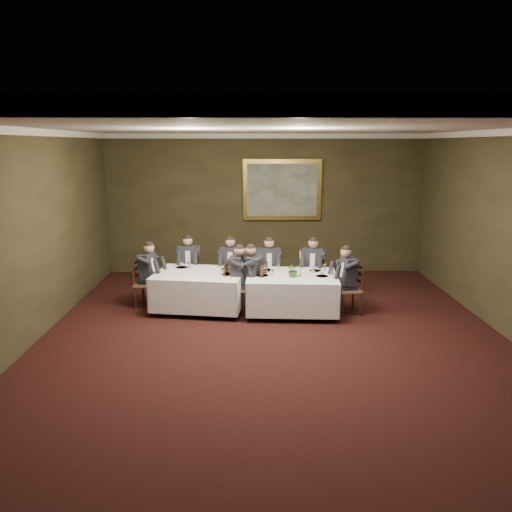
{
  "coord_description": "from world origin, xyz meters",
  "views": [
    {
      "loc": [
        -0.41,
        -7.61,
        3.25
      ],
      "look_at": [
        -0.28,
        1.72,
        1.15
      ],
      "focal_mm": 35.0,
      "sensor_mm": 36.0,
      "label": 1
    }
  ],
  "objects_px": {
    "chair_main_endright": "(349,299)",
    "diner_sec_endleft": "(147,283)",
    "table_second": "(200,288)",
    "diner_main_backleft": "(269,275)",
    "diner_main_backright": "(313,276)",
    "chair_sec_backleft": "(189,283)",
    "chair_sec_endleft": "(147,293)",
    "chair_main_endleft": "(235,298)",
    "diner_sec_backleft": "(189,273)",
    "painting": "(282,190)",
    "chair_sec_backright": "(232,284)",
    "chair_sec_endright": "(255,298)",
    "chair_main_backleft": "(269,286)",
    "centerpiece": "(293,269)",
    "diner_sec_endright": "(255,287)",
    "chair_main_backright": "(313,286)",
    "diner_main_endleft": "(236,287)",
    "candlestick": "(300,266)",
    "table_main": "(292,291)",
    "diner_main_endright": "(348,288)"
  },
  "relations": [
    {
      "from": "diner_main_backleft",
      "to": "centerpiece",
      "type": "relative_size",
      "value": 4.44
    },
    {
      "from": "chair_main_endright",
      "to": "chair_main_backleft",
      "type": "bearing_deg",
      "value": 46.62
    },
    {
      "from": "diner_sec_endleft",
      "to": "chair_sec_backleft",
      "type": "bearing_deg",
      "value": 148.22
    },
    {
      "from": "diner_main_endright",
      "to": "diner_sec_endright",
      "type": "height_order",
      "value": "same"
    },
    {
      "from": "diner_sec_endleft",
      "to": "chair_sec_backright",
      "type": "bearing_deg",
      "value": 122.86
    },
    {
      "from": "chair_main_backright",
      "to": "chair_sec_endright",
      "type": "xyz_separation_m",
      "value": [
        -1.24,
        -0.83,
        0.0
      ]
    },
    {
      "from": "table_second",
      "to": "centerpiece",
      "type": "distance_m",
      "value": 1.92
    },
    {
      "from": "diner_main_endright",
      "to": "candlestick",
      "type": "relative_size",
      "value": 2.63
    },
    {
      "from": "chair_main_endleft",
      "to": "chair_main_backright",
      "type": "bearing_deg",
      "value": 122.58
    },
    {
      "from": "chair_main_backleft",
      "to": "chair_sec_backleft",
      "type": "xyz_separation_m",
      "value": [
        -1.73,
        0.25,
        0.0
      ]
    },
    {
      "from": "diner_main_endleft",
      "to": "centerpiece",
      "type": "distance_m",
      "value": 1.2
    },
    {
      "from": "diner_main_backleft",
      "to": "chair_main_endleft",
      "type": "relative_size",
      "value": 1.35
    },
    {
      "from": "diner_sec_endright",
      "to": "diner_main_backleft",
      "type": "bearing_deg",
      "value": -0.56
    },
    {
      "from": "table_second",
      "to": "painting",
      "type": "bearing_deg",
      "value": 58.64
    },
    {
      "from": "chair_sec_endleft",
      "to": "diner_sec_endleft",
      "type": "relative_size",
      "value": 0.74
    },
    {
      "from": "chair_main_endright",
      "to": "centerpiece",
      "type": "xyz_separation_m",
      "value": [
        -1.1,
        -0.07,
        0.63
      ]
    },
    {
      "from": "table_main",
      "to": "chair_main_backleft",
      "type": "xyz_separation_m",
      "value": [
        -0.42,
        0.93,
        -0.17
      ]
    },
    {
      "from": "table_second",
      "to": "diner_sec_endright",
      "type": "xyz_separation_m",
      "value": [
        1.09,
        -0.17,
        0.06
      ]
    },
    {
      "from": "table_main",
      "to": "chair_main_backleft",
      "type": "bearing_deg",
      "value": 114.31
    },
    {
      "from": "table_second",
      "to": "chair_sec_endright",
      "type": "height_order",
      "value": "chair_sec_endright"
    },
    {
      "from": "diner_main_backleft",
      "to": "chair_sec_backleft",
      "type": "height_order",
      "value": "diner_main_backleft"
    },
    {
      "from": "chair_sec_endleft",
      "to": "diner_sec_endleft",
      "type": "height_order",
      "value": "diner_sec_endleft"
    },
    {
      "from": "table_main",
      "to": "chair_main_endright",
      "type": "relative_size",
      "value": 1.83
    },
    {
      "from": "table_second",
      "to": "chair_main_backleft",
      "type": "xyz_separation_m",
      "value": [
        1.4,
        0.71,
        -0.17
      ]
    },
    {
      "from": "diner_main_backright",
      "to": "diner_sec_endleft",
      "type": "height_order",
      "value": "same"
    },
    {
      "from": "chair_main_backright",
      "to": "diner_sec_endleft",
      "type": "bearing_deg",
      "value": 23.77
    },
    {
      "from": "chair_sec_backleft",
      "to": "chair_sec_endleft",
      "type": "xyz_separation_m",
      "value": [
        -0.77,
        -0.79,
        0.0
      ]
    },
    {
      "from": "diner_main_backright",
      "to": "diner_sec_endright",
      "type": "relative_size",
      "value": 1.0
    },
    {
      "from": "chair_main_endright",
      "to": "table_second",
      "type": "bearing_deg",
      "value": 74.1
    },
    {
      "from": "diner_sec_endright",
      "to": "centerpiece",
      "type": "distance_m",
      "value": 0.86
    },
    {
      "from": "chair_main_backleft",
      "to": "chair_sec_endleft",
      "type": "distance_m",
      "value": 2.55
    },
    {
      "from": "diner_main_backleft",
      "to": "diner_main_endright",
      "type": "bearing_deg",
      "value": 145.14
    },
    {
      "from": "table_second",
      "to": "diner_main_backleft",
      "type": "xyz_separation_m",
      "value": [
        1.4,
        0.7,
        0.06
      ]
    },
    {
      "from": "centerpiece",
      "to": "diner_main_backleft",
      "type": "bearing_deg",
      "value": 112.36
    },
    {
      "from": "chair_sec_backleft",
      "to": "candlestick",
      "type": "height_order",
      "value": "candlestick"
    },
    {
      "from": "chair_main_backright",
      "to": "chair_sec_backright",
      "type": "relative_size",
      "value": 1.0
    },
    {
      "from": "chair_sec_backright",
      "to": "chair_sec_endright",
      "type": "bearing_deg",
      "value": 125.94
    },
    {
      "from": "chair_main_endleft",
      "to": "chair_main_endright",
      "type": "xyz_separation_m",
      "value": [
        2.22,
        -0.13,
        0.0
      ]
    },
    {
      "from": "chair_main_backleft",
      "to": "diner_sec_endleft",
      "type": "bearing_deg",
      "value": 10.37
    },
    {
      "from": "chair_main_backright",
      "to": "painting",
      "type": "relative_size",
      "value": 0.51
    },
    {
      "from": "chair_main_endright",
      "to": "diner_sec_backleft",
      "type": "xyz_separation_m",
      "value": [
        -3.26,
        1.23,
        0.23
      ]
    },
    {
      "from": "diner_sec_backleft",
      "to": "painting",
      "type": "xyz_separation_m",
      "value": [
        2.15,
        2.03,
        1.61
      ]
    },
    {
      "from": "chair_main_endright",
      "to": "diner_sec_endleft",
      "type": "xyz_separation_m",
      "value": [
        -4.01,
        0.45,
        0.23
      ]
    },
    {
      "from": "chair_sec_endleft",
      "to": "diner_sec_backleft",
      "type": "bearing_deg",
      "value": 147.27
    },
    {
      "from": "table_main",
      "to": "candlestick",
      "type": "height_order",
      "value": "candlestick"
    },
    {
      "from": "chair_sec_backleft",
      "to": "chair_sec_endleft",
      "type": "distance_m",
      "value": 1.1
    },
    {
      "from": "diner_main_backright",
      "to": "chair_sec_backleft",
      "type": "distance_m",
      "value": 2.7
    },
    {
      "from": "chair_sec_backleft",
      "to": "chair_sec_backright",
      "type": "bearing_deg",
      "value": 169.89
    },
    {
      "from": "diner_main_endright",
      "to": "candlestick",
      "type": "distance_m",
      "value": 1.05
    },
    {
      "from": "table_second",
      "to": "chair_main_backright",
      "type": "xyz_separation_m",
      "value": [
        2.34,
        0.66,
        -0.17
      ]
    }
  ]
}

